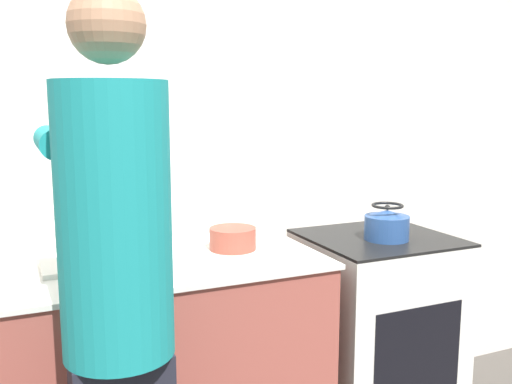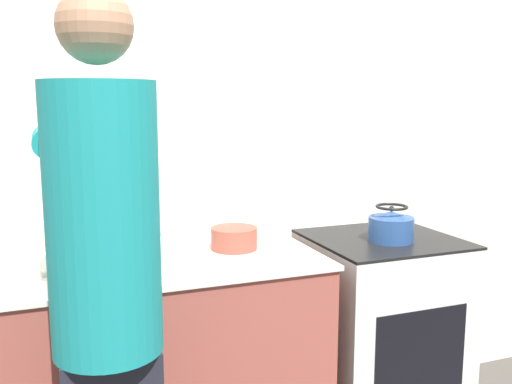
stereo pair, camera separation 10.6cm
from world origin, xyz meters
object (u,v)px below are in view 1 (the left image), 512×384
(oven, at_px, (375,337))
(bowl_prep, at_px, (233,239))
(person, at_px, (117,304))
(knife, at_px, (89,263))
(kettle, at_px, (387,225))
(cutting_board, at_px, (99,264))

(oven, relative_size, bowl_prep, 5.03)
(person, height_order, knife, person)
(knife, bearing_deg, kettle, -9.74)
(knife, xyz_separation_m, kettle, (1.23, -0.09, 0.05))
(oven, height_order, person, person)
(knife, height_order, kettle, kettle)
(person, height_order, cutting_board, person)
(kettle, bearing_deg, knife, 175.69)
(oven, bearing_deg, person, -156.35)
(oven, height_order, kettle, kettle)
(cutting_board, xyz_separation_m, bowl_prep, (0.53, 0.03, 0.04))
(kettle, height_order, bowl_prep, kettle)
(knife, distance_m, kettle, 1.23)
(cutting_board, height_order, knife, knife)
(cutting_board, height_order, kettle, kettle)
(kettle, relative_size, bowl_prep, 1.02)
(cutting_board, distance_m, bowl_prep, 0.53)
(oven, bearing_deg, kettle, -93.59)
(oven, bearing_deg, knife, 178.43)
(kettle, bearing_deg, bowl_prep, 169.07)
(cutting_board, xyz_separation_m, knife, (-0.04, -0.01, 0.01))
(person, xyz_separation_m, knife, (0.00, 0.57, -0.04))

